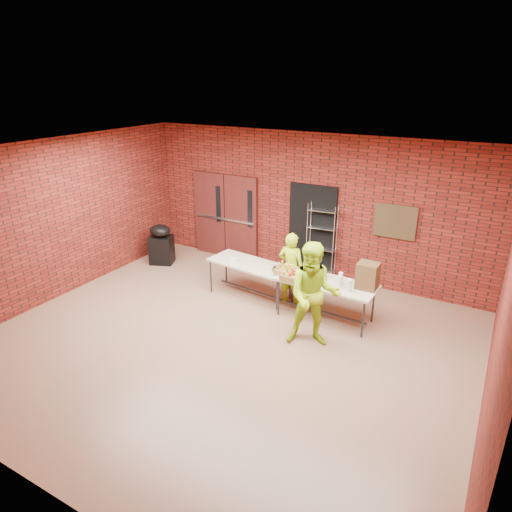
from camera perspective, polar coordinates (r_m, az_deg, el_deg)
The scene contains 19 objects.
room at distance 7.29m, azimuth -4.23°, elevation -0.19°, with size 8.08×7.08×3.28m.
double_doors at distance 11.33m, azimuth -3.83°, elevation 4.98°, with size 1.78×0.12×2.10m.
dark_doorway at distance 10.32m, azimuth 6.99°, elevation 3.14°, with size 1.10×0.06×2.10m, color black.
bronze_plaque at distance 9.65m, azimuth 17.00°, elevation 4.14°, with size 0.85×0.04×0.70m, color #45331B.
wire_rack at distance 10.15m, azimuth 8.16°, elevation 1.70°, with size 0.64×0.21×1.74m, color #A9AAB0, non-canonical shape.
table_left at distance 9.35m, azimuth -0.76°, elevation -1.25°, with size 1.84×0.94×0.72m.
table_right at distance 8.54m, azimuth 8.76°, elevation -3.60°, with size 1.88×0.84×0.76m.
basket_bananas at distance 8.74m, azimuth 3.93°, elevation -1.87°, with size 0.43×0.33×0.13m.
basket_oranges at distance 8.65m, azimuth 7.16°, elevation -2.27°, with size 0.41×0.32×0.13m.
basket_apples at distance 8.50m, azimuth 4.79°, elevation -2.57°, with size 0.45×0.35×0.14m.
muffin_tray at distance 8.99m, azimuth 3.14°, elevation -1.53°, with size 0.37×0.37×0.09m.
napkin_box at distance 9.44m, azimuth -2.75°, elevation -0.45°, with size 0.17×0.11×0.06m, color silver.
coffee_dispenser at distance 8.31m, azimuth 13.78°, elevation -2.41°, with size 0.36×0.33×0.48m, color #53361C.
cup_stack_front at distance 8.30m, azimuth 10.43°, elevation -3.18°, with size 0.07×0.07×0.21m, color silver.
cup_stack_mid at distance 8.16m, azimuth 11.61°, elevation -3.64°, with size 0.08×0.08×0.23m, color silver.
cup_stack_back at distance 8.40m, azimuth 10.52°, elevation -2.79°, with size 0.08×0.08×0.24m, color silver.
covered_grill at distance 11.29m, azimuth -11.77°, elevation 1.48°, with size 0.67×0.62×0.98m.
volunteer_woman at distance 9.08m, azimuth 4.40°, elevation -1.52°, with size 0.54×0.35×1.48m, color #A1CB16.
volunteer_man at distance 7.64m, azimuth 7.22°, elevation -4.88°, with size 0.89×0.69×1.83m, color #A1CB16.
Camera 1 is at (3.79, -5.60, 4.33)m, focal length 32.00 mm.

